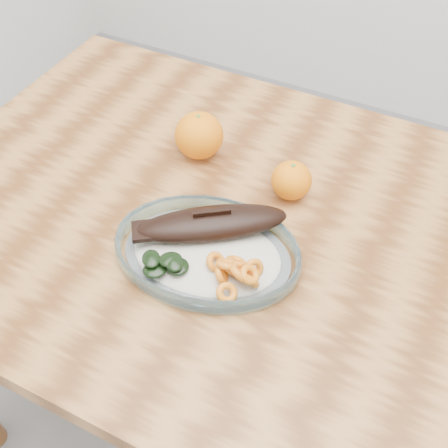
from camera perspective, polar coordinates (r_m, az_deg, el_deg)
The scene contains 5 objects.
ground at distance 1.58m, azimuth 1.65°, elevation -18.74°, with size 3.00×3.00×0.00m, color slate.
dining_table at distance 1.02m, azimuth 2.42°, elevation -3.82°, with size 1.20×0.80×0.75m.
plated_meal at distance 0.88m, azimuth -1.71°, elevation -2.54°, with size 0.62×0.62×0.08m.
orange_left at distance 1.04m, azimuth -2.54°, elevation 8.98°, with size 0.09×0.09×0.09m, color #FF6705.
orange_right at distance 0.97m, azimuth 6.86°, elevation 4.42°, with size 0.07×0.07×0.07m, color #FF6705.
Camera 1 is at (0.24, -0.59, 1.45)m, focal length 45.00 mm.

